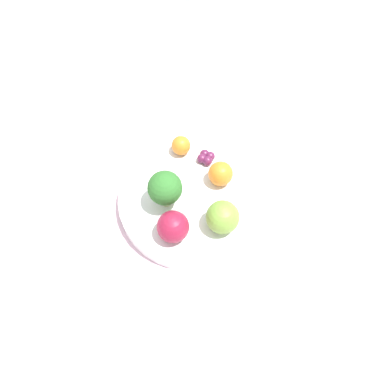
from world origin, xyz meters
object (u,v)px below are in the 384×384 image
(orange_back, at_px, (221,174))
(apple_green, at_px, (173,227))
(orange_front, at_px, (181,145))
(grape_cluster, at_px, (206,157))
(broccoli, at_px, (165,187))
(bowl, at_px, (192,199))
(apple_red, at_px, (223,217))

(orange_back, bearing_deg, apple_green, -55.97)
(orange_front, bearing_deg, grape_cluster, 46.76)
(broccoli, xyz_separation_m, orange_back, (-0.01, 0.10, -0.02))
(bowl, height_order, apple_green, apple_green)
(apple_green, xyz_separation_m, grape_cluster, (-0.12, 0.10, -0.02))
(broccoli, xyz_separation_m, apple_red, (0.07, 0.07, -0.02))
(apple_green, relative_size, orange_front, 1.47)
(apple_red, distance_m, apple_green, 0.08)
(broccoli, height_order, orange_back, broccoli)
(broccoli, distance_m, orange_back, 0.11)
(broccoli, xyz_separation_m, orange_front, (-0.10, 0.06, -0.03))
(broccoli, height_order, orange_front, broccoli)
(apple_green, distance_m, orange_back, 0.13)
(bowl, distance_m, orange_front, 0.10)
(grape_cluster, bearing_deg, broccoli, -57.36)
(broccoli, height_order, apple_red, broccoli)
(bowl, bearing_deg, grape_cluster, 142.38)
(orange_front, xyz_separation_m, grape_cluster, (0.03, 0.04, -0.01))
(orange_front, distance_m, orange_back, 0.10)
(bowl, distance_m, apple_green, 0.09)
(apple_green, distance_m, orange_front, 0.17)
(bowl, distance_m, apple_red, 0.09)
(bowl, relative_size, apple_red, 4.70)
(orange_front, height_order, orange_back, orange_back)
(apple_green, xyz_separation_m, orange_back, (-0.07, 0.11, -0.00))
(orange_front, bearing_deg, broccoli, -31.41)
(orange_back, distance_m, grape_cluster, 0.05)
(apple_red, xyz_separation_m, apple_green, (-0.01, -0.08, -0.00))
(orange_back, xyz_separation_m, grape_cluster, (-0.05, -0.01, -0.01))
(apple_green, bearing_deg, broccoli, 174.40)
(orange_front, relative_size, grape_cluster, 1.05)
(apple_green, bearing_deg, orange_back, 124.03)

